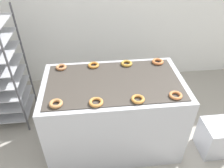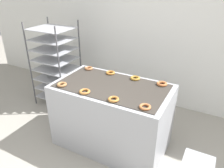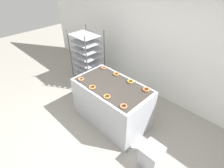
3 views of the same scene
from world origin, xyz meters
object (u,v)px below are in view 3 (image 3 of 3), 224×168
at_px(donut_near_midleft, 92,87).
at_px(donut_far_midright, 130,81).
at_px(baking_rack_cart, 88,58).
at_px(donut_near_midright, 107,96).
at_px(donut_near_right, 124,106).
at_px(donut_far_left, 104,68).
at_px(donut_far_midleft, 116,74).
at_px(glaze_bin, 151,156).
at_px(donut_near_left, 81,79).
at_px(donut_far_right, 146,89).
at_px(fryer_machine, 112,103).

xyz_separation_m(donut_near_midleft, donut_far_midright, (0.38, 0.63, 0.00)).
bearing_deg(baking_rack_cart, donut_near_midright, -28.45).
height_order(donut_near_midright, donut_near_right, donut_near_midright).
bearing_deg(donut_near_midleft, donut_near_midright, 0.19).
distance_m(donut_far_left, donut_far_midleft, 0.36).
height_order(baking_rack_cart, glaze_bin, baking_rack_cart).
xyz_separation_m(glaze_bin, donut_near_left, (-1.72, -0.03, 0.73)).
relative_size(donut_near_left, donut_near_right, 1.00).
distance_m(donut_near_left, donut_far_right, 1.27).
bearing_deg(glaze_bin, donut_near_left, -179.00).
relative_size(fryer_machine, donut_near_midright, 11.76).
xyz_separation_m(glaze_bin, donut_near_right, (-0.62, -0.03, 0.73)).
bearing_deg(donut_near_right, donut_near_midright, -177.45).
distance_m(donut_far_left, donut_far_right, 1.11).
height_order(donut_near_midleft, donut_near_midright, same).
bearing_deg(fryer_machine, donut_far_right, 29.47).
xyz_separation_m(donut_near_midright, donut_near_right, (0.36, 0.02, -0.00)).
xyz_separation_m(donut_far_midleft, donut_far_midright, (0.38, -0.01, 0.00)).
distance_m(donut_near_right, donut_far_left, 1.27).
bearing_deg(donut_far_midright, donut_far_left, -179.86).
bearing_deg(fryer_machine, donut_far_left, 150.83).
distance_m(donut_far_left, donut_far_midright, 0.74).
bearing_deg(donut_far_right, baking_rack_cart, 172.84).
bearing_deg(baking_rack_cart, glaze_bin, -17.76).
relative_size(donut_far_left, donut_far_midleft, 0.94).
bearing_deg(fryer_machine, donut_far_midright, 59.21).
height_order(baking_rack_cart, donut_far_midright, baking_rack_cart).
height_order(donut_far_left, donut_far_midleft, same).
xyz_separation_m(baking_rack_cart, donut_far_right, (1.99, -0.25, 0.17)).
distance_m(donut_far_midright, donut_far_right, 0.37).
bearing_deg(donut_near_midright, donut_far_right, 60.05).
relative_size(donut_near_midright, donut_far_right, 0.94).
bearing_deg(donut_near_left, fryer_machine, 28.56).
height_order(donut_near_right, donut_far_right, donut_far_right).
relative_size(donut_near_left, donut_far_midleft, 0.98).
height_order(donut_far_midright, donut_far_right, donut_far_right).
bearing_deg(donut_near_left, donut_far_left, 90.14).
height_order(baking_rack_cart, donut_far_midleft, baking_rack_cart).
xyz_separation_m(baking_rack_cart, donut_far_left, (0.88, -0.25, 0.17)).
bearing_deg(glaze_bin, donut_near_midright, -177.27).
xyz_separation_m(donut_near_left, donut_far_midleft, (0.36, 0.62, -0.00)).
xyz_separation_m(donut_near_midright, donut_far_midleft, (-0.38, 0.64, 0.00)).
relative_size(fryer_machine, donut_far_right, 11.03).
height_order(donut_far_left, donut_far_right, donut_far_right).
distance_m(glaze_bin, donut_far_right, 1.12).
bearing_deg(glaze_bin, donut_far_midleft, 156.59).
distance_m(glaze_bin, donut_near_left, 1.87).
xyz_separation_m(donut_near_right, donut_far_midright, (-0.37, 0.62, 0.00)).
xyz_separation_m(fryer_machine, donut_near_left, (-0.56, -0.30, 0.48)).
relative_size(donut_near_midleft, donut_far_left, 1.11).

